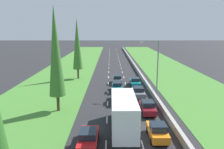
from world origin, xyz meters
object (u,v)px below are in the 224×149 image
poplar_tree_second (56,52)px  street_light_mast (156,64)px  red_sedan_left_lane (88,138)px  grey_hatchback_centre_lane (117,79)px  grey_sedan_centre_lane (118,97)px  maroon_sedan_right_lane (147,107)px  orange_hatchback_right_lane (157,131)px  teal_hatchback_centre_lane (117,87)px  poplar_tree_third (77,44)px  white_box_truck_centre_lane (123,113)px  teal_sedan_right_lane (135,82)px  grey_sedan_right_lane (138,92)px

poplar_tree_second → street_light_mast: 16.63m
red_sedan_left_lane → grey_hatchback_centre_lane: size_ratio=1.15×
grey_sedan_centre_lane → maroon_sedan_right_lane: (3.81, -4.34, 0.00)m
orange_hatchback_right_lane → teal_hatchback_centre_lane: 17.49m
poplar_tree_third → grey_sedan_centre_lane: bearing=-62.8°
white_box_truck_centre_lane → poplar_tree_second: bearing=142.6°
teal_hatchback_centre_lane → poplar_tree_third: (-8.33, 10.28, 6.78)m
street_light_mast → teal_sedan_right_lane: bearing=116.3°
maroon_sedan_right_lane → grey_hatchback_centre_lane: (-3.48, 15.80, 0.02)m
grey_sedan_right_lane → red_sedan_left_lane: same height
maroon_sedan_right_lane → teal_hatchback_centre_lane: size_ratio=1.15×
orange_hatchback_right_lane → grey_sedan_right_lane: 13.98m
grey_sedan_right_lane → maroon_sedan_right_lane: bearing=-87.4°
grey_sedan_right_lane → poplar_tree_third: size_ratio=0.34×
grey_sedan_right_lane → teal_sedan_right_lane: bearing=88.2°
maroon_sedan_right_lane → grey_hatchback_centre_lane: 16.18m
grey_sedan_centre_lane → poplar_tree_third: (-8.25, 16.02, 6.80)m
orange_hatchback_right_lane → white_box_truck_centre_lane: bearing=157.0°
orange_hatchback_right_lane → poplar_tree_third: poplar_tree_third is taller
teal_sedan_right_lane → grey_hatchback_centre_lane: 3.91m
teal_hatchback_centre_lane → grey_hatchback_centre_lane: same height
maroon_sedan_right_lane → red_sedan_left_lane: same height
teal_hatchback_centre_lane → white_box_truck_centre_lane: bearing=-89.3°
poplar_tree_third → street_light_mast: 19.10m
grey_sedan_centre_lane → maroon_sedan_right_lane: bearing=-48.7°
teal_sedan_right_lane → poplar_tree_second: (-11.84, -13.05, 7.21)m
white_box_truck_centre_lane → grey_sedan_centre_lane: size_ratio=2.09×
teal_hatchback_centre_lane → red_sedan_left_lane: (-3.24, -18.44, -0.02)m
white_box_truck_centre_lane → maroon_sedan_right_lane: 6.77m
poplar_tree_third → street_light_mast: bearing=-39.2°
teal_sedan_right_lane → poplar_tree_second: poplar_tree_second is taller
grey_sedan_centre_lane → orange_hatchback_right_lane: bearing=-72.2°
teal_hatchback_centre_lane → grey_hatchback_centre_lane: 5.72m
poplar_tree_second → street_light_mast: poplar_tree_second is taller
orange_hatchback_right_lane → grey_sedan_right_lane: bearing=90.6°
red_sedan_left_lane → teal_sedan_right_lane: bearing=72.8°
teal_hatchback_centre_lane → grey_sedan_right_lane: bearing=-42.7°
grey_sedan_centre_lane → street_light_mast: (6.43, 4.03, 4.42)m
white_box_truck_centre_lane → grey_hatchback_centre_lane: size_ratio=2.41×
orange_hatchback_right_lane → poplar_tree_second: (-11.77, 7.85, 7.18)m
red_sedan_left_lane → street_light_mast: size_ratio=0.50×
teal_sedan_right_lane → orange_hatchback_right_lane: bearing=-90.2°
poplar_tree_second → maroon_sedan_right_lane: bearing=-3.9°
maroon_sedan_right_lane → grey_hatchback_centre_lane: size_ratio=1.15×
red_sedan_left_lane → poplar_tree_second: size_ratio=0.32×
grey_hatchback_centre_lane → grey_sedan_centre_lane: bearing=-91.6°
maroon_sedan_right_lane → street_light_mast: bearing=72.6°
white_box_truck_centre_lane → poplar_tree_third: (-8.52, 25.97, 5.43)m
grey_hatchback_centre_lane → street_light_mast: street_light_mast is taller
grey_sedan_right_lane → red_sedan_left_lane: size_ratio=1.00×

